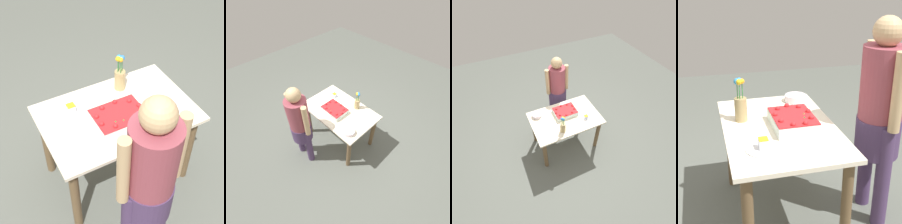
% 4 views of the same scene
% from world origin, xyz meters
% --- Properties ---
extents(ground_plane, '(8.00, 8.00, 0.00)m').
position_xyz_m(ground_plane, '(0.00, 0.00, 0.00)').
color(ground_plane, '#5B6058').
extents(dining_table, '(1.17, 0.76, 0.75)m').
position_xyz_m(dining_table, '(0.00, 0.00, 0.61)').
color(dining_table, '#F6E9CE').
rests_on(dining_table, ground_plane).
extents(sheet_cake, '(0.38, 0.28, 0.11)m').
position_xyz_m(sheet_cake, '(-0.04, -0.09, 0.80)').
color(sheet_cake, white).
rests_on(sheet_cake, dining_table).
extents(serving_plate_with_slice, '(0.22, 0.22, 0.07)m').
position_xyz_m(serving_plate_with_slice, '(-0.31, 0.17, 0.77)').
color(serving_plate_with_slice, white).
rests_on(serving_plate_with_slice, dining_table).
extents(cake_knife, '(0.20, 0.16, 0.00)m').
position_xyz_m(cake_knife, '(0.42, 0.20, 0.75)').
color(cake_knife, silver).
rests_on(cake_knife, dining_table).
extents(flower_vase, '(0.09, 0.09, 0.32)m').
position_xyz_m(flower_vase, '(0.15, 0.24, 0.87)').
color(flower_vase, tan).
rests_on(flower_vase, dining_table).
extents(fruit_bowl, '(0.17, 0.17, 0.06)m').
position_xyz_m(fruit_bowl, '(0.43, -0.24, 0.78)').
color(fruit_bowl, silver).
rests_on(fruit_bowl, dining_table).
extents(person_standing, '(0.45, 0.31, 1.49)m').
position_xyz_m(person_standing, '(-0.15, -0.68, 0.85)').
color(person_standing, '#493459').
rests_on(person_standing, ground_plane).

